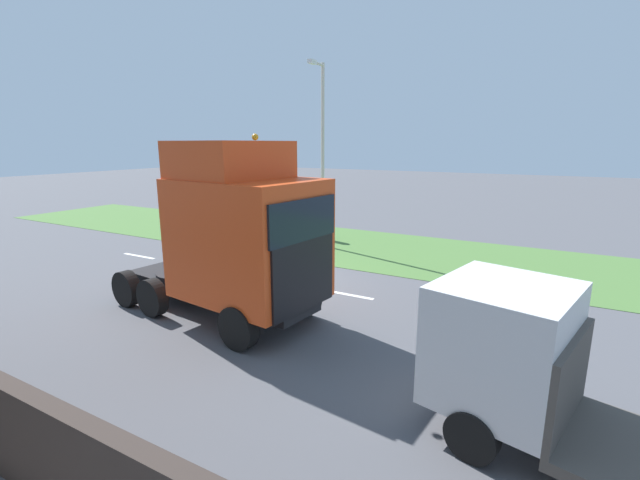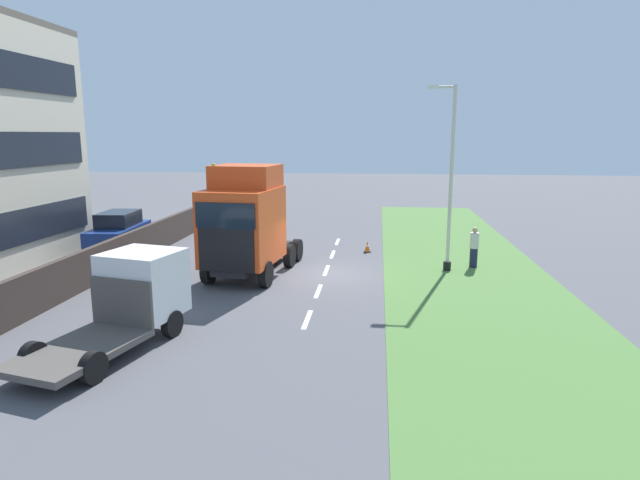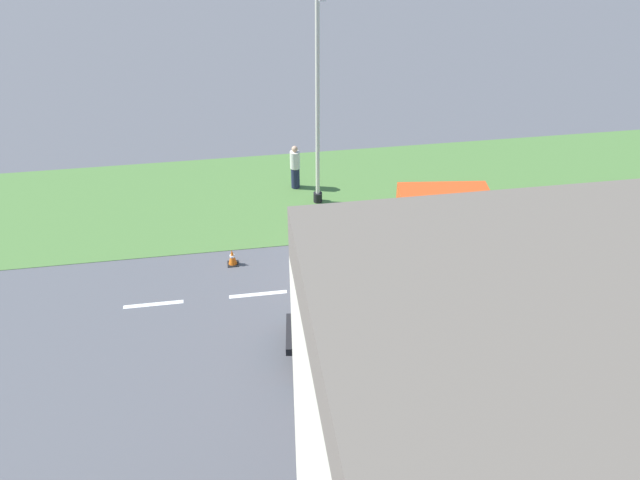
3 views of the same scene
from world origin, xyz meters
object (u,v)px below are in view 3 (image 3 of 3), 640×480
(lorry_cab, at_px, (451,283))
(pedestrian, at_px, (295,167))
(lamp_post, at_px, (318,114))
(traffic_cone_lead, at_px, (232,257))

(lorry_cab, relative_size, pedestrian, 3.59)
(pedestrian, bearing_deg, lorry_cab, 16.92)
(lamp_post, bearing_deg, traffic_cone_lead, -44.21)
(lamp_post, relative_size, traffic_cone_lead, 13.60)
(lamp_post, xyz_separation_m, pedestrian, (-1.31, -0.71, -2.75))
(pedestrian, distance_m, traffic_cone_lead, 5.53)
(lorry_cab, relative_size, lamp_post, 0.83)
(lorry_cab, distance_m, traffic_cone_lead, 7.71)
(pedestrian, bearing_deg, lamp_post, 28.57)
(pedestrian, bearing_deg, traffic_cone_lead, -29.20)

